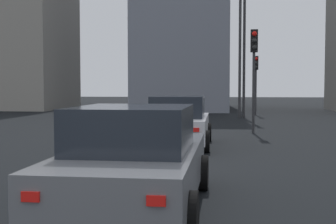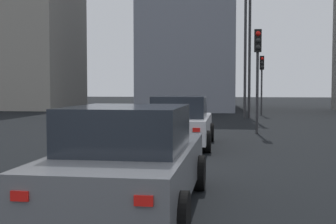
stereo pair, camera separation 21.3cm
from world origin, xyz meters
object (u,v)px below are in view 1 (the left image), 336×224
street_lamp_far (244,32)px  car_white_lead (179,122)px  car_grey_second (136,160)px  street_lamp_kerbside (240,41)px  traffic_light_near_right (256,73)px  traffic_light_near_left (254,59)px

street_lamp_far → car_white_lead: bearing=169.3°
car_grey_second → street_lamp_far: bearing=-6.4°
car_white_lead → street_lamp_kerbside: (13.27, -2.30, 3.86)m
street_lamp_kerbside → street_lamp_far: bearing=-42.9°
car_white_lead → street_lamp_kerbside: street_lamp_kerbside is taller
car_white_lead → traffic_light_near_right: 16.56m
traffic_light_near_left → street_lamp_kerbside: street_lamp_kerbside is taller
car_grey_second → street_lamp_far: (21.04, -2.44, 4.39)m
car_grey_second → traffic_light_near_right: size_ratio=1.18×
traffic_light_near_left → car_grey_second: bearing=-12.9°
car_grey_second → traffic_light_near_right: traffic_light_near_right is taller
car_white_lead → car_grey_second: bearing=-179.9°
car_white_lead → car_grey_second: 7.49m
car_grey_second → traffic_light_near_right: bearing=-7.8°
traffic_light_near_right → street_lamp_kerbside: 3.53m
car_white_lead → traffic_light_near_right: traffic_light_near_right is taller
car_white_lead → street_lamp_kerbside: 14.01m
car_grey_second → traffic_light_near_left: size_ratio=1.11×
street_lamp_far → car_grey_second: bearing=173.4°
car_white_lead → traffic_light_near_right: bearing=-12.9°
traffic_light_near_left → street_lamp_far: (9.24, 0.03, 2.16)m
traffic_light_near_right → street_lamp_far: 3.55m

